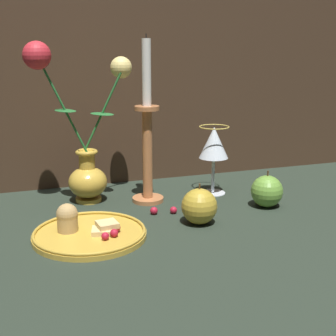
{
  "coord_description": "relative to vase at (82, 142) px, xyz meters",
  "views": [
    {
      "loc": [
        -0.33,
        -0.96,
        0.36
      ],
      "look_at": [
        -0.0,
        0.0,
        0.1
      ],
      "focal_mm": 50.0,
      "sensor_mm": 36.0,
      "label": 1
    }
  ],
  "objects": [
    {
      "name": "apple_beside_vase",
      "position": [
        0.21,
        -0.22,
        -0.11
      ],
      "size": [
        0.08,
        0.08,
        0.09
      ],
      "color": "#B2932D",
      "rests_on": "ground_plane"
    },
    {
      "name": "plate_with_pastries",
      "position": [
        -0.03,
        -0.22,
        -0.13
      ],
      "size": [
        0.22,
        0.22,
        0.07
      ],
      "color": "gold",
      "rests_on": "ground_plane"
    },
    {
      "name": "apple_near_glass",
      "position": [
        0.4,
        -0.17,
        -0.11
      ],
      "size": [
        0.07,
        0.07,
        0.09
      ],
      "color": "#669938",
      "rests_on": "ground_plane"
    },
    {
      "name": "candlestick",
      "position": [
        0.14,
        -0.05,
        0.01
      ],
      "size": [
        0.08,
        0.08,
        0.39
      ],
      "color": "#B77042",
      "rests_on": "ground_plane"
    },
    {
      "name": "ground_plane",
      "position": [
        0.17,
        -0.13,
        -0.15
      ],
      "size": [
        2.4,
        2.4,
        0.0
      ],
      "primitive_type": "plane",
      "color": "#232D23",
      "rests_on": "ground"
    },
    {
      "name": "wine_glass",
      "position": [
        0.32,
        -0.04,
        -0.02
      ],
      "size": [
        0.07,
        0.07,
        0.17
      ],
      "color": "silver",
      "rests_on": "ground_plane"
    },
    {
      "name": "berry_front_center",
      "position": [
        0.13,
        -0.14,
        -0.14
      ],
      "size": [
        0.02,
        0.02,
        0.02
      ],
      "primitive_type": "sphere",
      "color": "#AD192D",
      "rests_on": "ground_plane"
    },
    {
      "name": "berry_near_plate",
      "position": [
        0.18,
        -0.15,
        -0.14
      ],
      "size": [
        0.02,
        0.02,
        0.02
      ],
      "primitive_type": "sphere",
      "color": "#AD192D",
      "rests_on": "ground_plane"
    },
    {
      "name": "vase",
      "position": [
        0.0,
        0.0,
        0.0
      ],
      "size": [
        0.25,
        0.1,
        0.38
      ],
      "color": "gold",
      "rests_on": "ground_plane"
    }
  ]
}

